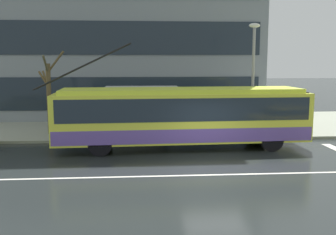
# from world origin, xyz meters

# --- Properties ---
(ground_plane) EXTENTS (160.00, 160.00, 0.00)m
(ground_plane) POSITION_xyz_m (0.00, 0.00, 0.00)
(ground_plane) COLOR #222727
(sidewalk_slab) EXTENTS (80.00, 10.00, 0.14)m
(sidewalk_slab) POSITION_xyz_m (0.00, 9.86, 0.07)
(sidewalk_slab) COLOR gray
(sidewalk_slab) RESTS_ON ground_plane
(lane_centre_line) EXTENTS (72.00, 0.14, 0.01)m
(lane_centre_line) POSITION_xyz_m (0.00, -1.20, 0.00)
(lane_centre_line) COLOR silver
(lane_centre_line) RESTS_ON ground_plane
(trolleybus) EXTENTS (12.49, 2.99, 4.88)m
(trolleybus) POSITION_xyz_m (-0.99, 3.26, 1.56)
(trolleybus) COLOR #D6DD3C
(trolleybus) RESTS_ON ground_plane
(bus_shelter) EXTENTS (3.95, 1.59, 2.56)m
(bus_shelter) POSITION_xyz_m (-2.83, 6.83, 2.03)
(bus_shelter) COLOR gray
(bus_shelter) RESTS_ON sidewalk_slab
(pedestrian_at_shelter) EXTENTS (1.13, 1.13, 2.05)m
(pedestrian_at_shelter) POSITION_xyz_m (3.09, 7.04, 1.78)
(pedestrian_at_shelter) COLOR navy
(pedestrian_at_shelter) RESTS_ON sidewalk_slab
(pedestrian_approaching_curb) EXTENTS (1.07, 1.07, 1.99)m
(pedestrian_approaching_curb) POSITION_xyz_m (-1.59, 7.03, 1.75)
(pedestrian_approaching_curb) COLOR #17224D
(pedestrian_approaching_curb) RESTS_ON sidewalk_slab
(pedestrian_walking_past) EXTENTS (1.42, 1.42, 1.88)m
(pedestrian_walking_past) POSITION_xyz_m (-3.91, 7.88, 1.65)
(pedestrian_walking_past) COLOR #505854
(pedestrian_walking_past) RESTS_ON sidewalk_slab
(street_lamp) EXTENTS (0.60, 0.32, 5.90)m
(street_lamp) POSITION_xyz_m (3.11, 5.87, 3.68)
(street_lamp) COLOR gray
(street_lamp) RESTS_ON sidewalk_slab
(street_tree_bare) EXTENTS (1.55, 1.79, 4.49)m
(street_tree_bare) POSITION_xyz_m (-7.84, 6.82, 2.36)
(street_tree_bare) COLOR brown
(street_tree_bare) RESTS_ON sidewalk_slab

